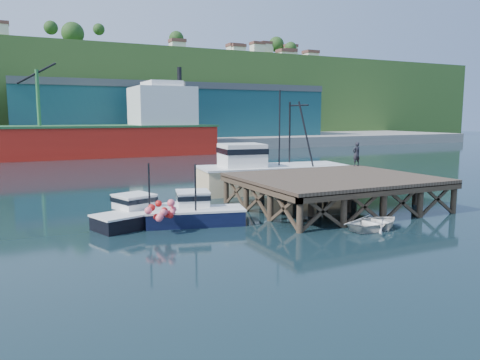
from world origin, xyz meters
TOP-DOWN VIEW (x-y plane):
  - ground at (0.00, 0.00)m, footprint 300.00×300.00m
  - wharf at (5.50, -0.19)m, footprint 12.00×10.00m
  - far_quay at (0.00, 70.00)m, footprint 160.00×40.00m
  - warehouse_mid at (0.00, 65.00)m, footprint 28.00×16.00m
  - warehouse_right at (30.00, 65.00)m, footprint 30.00×16.00m
  - cargo_ship at (-8.46, 48.00)m, footprint 55.50×10.00m
  - hillside at (0.00, 100.00)m, footprint 220.00×50.00m
  - boat_navy at (-4.44, -0.33)m, footprint 5.86×3.73m
  - boat_black at (-7.15, 0.84)m, footprint 6.06×5.02m
  - trawler at (5.16, 7.92)m, footprint 12.53×5.79m
  - dinghy at (3.93, -5.80)m, footprint 3.93×3.14m
  - dockworker at (10.90, 4.32)m, footprint 0.71×0.48m

SIDE VIEW (x-z plane):
  - ground at x=0.00m, z-range 0.00..0.00m
  - dinghy at x=3.93m, z-range 0.00..0.73m
  - boat_black at x=-7.15m, z-range -1.11..2.40m
  - boat_navy at x=-4.44m, z-range -1.03..2.43m
  - far_quay at x=0.00m, z-range 0.00..2.00m
  - trawler at x=5.16m, z-range -2.38..5.71m
  - wharf at x=5.50m, z-range 0.63..3.25m
  - dockworker at x=10.90m, z-range 2.12..4.03m
  - cargo_ship at x=-8.46m, z-range -3.56..10.19m
  - warehouse_mid at x=0.00m, z-range 2.00..11.00m
  - warehouse_right at x=30.00m, z-range 2.00..11.00m
  - hillside at x=0.00m, z-range 0.00..22.00m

